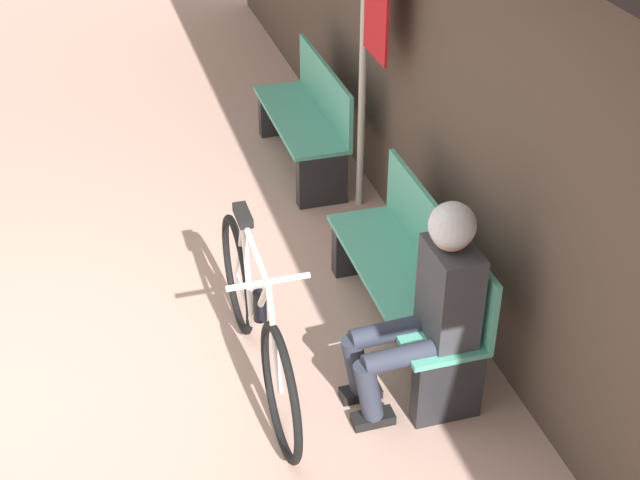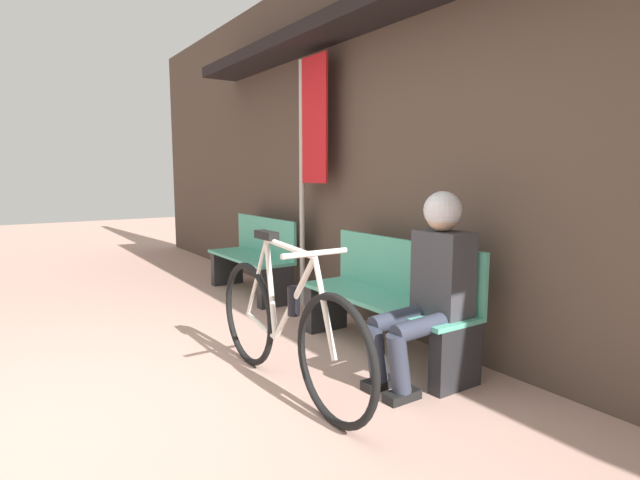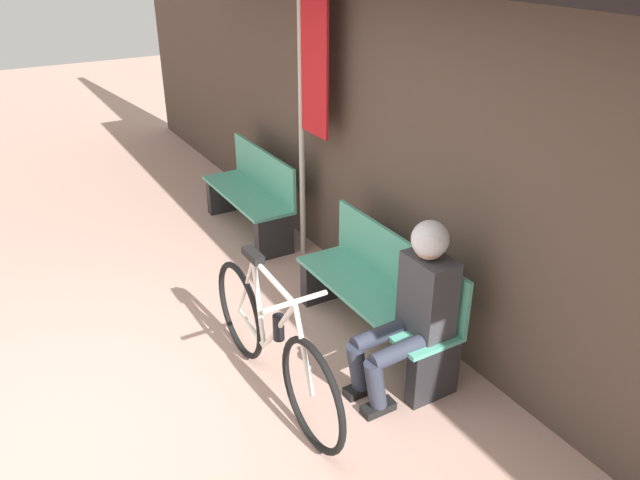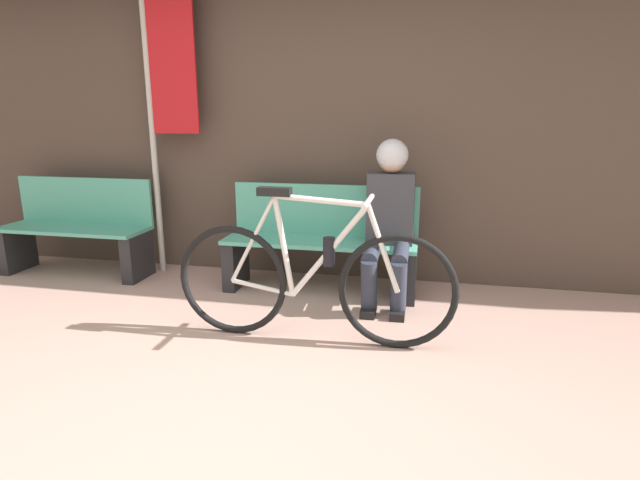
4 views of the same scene
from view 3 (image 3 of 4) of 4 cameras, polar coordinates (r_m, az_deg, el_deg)
ground_plane at (r=4.15m, az=-19.54°, el=-16.30°), size 24.00×24.00×0.00m
storefront_wall at (r=4.25m, az=10.41°, el=11.77°), size 12.00×0.56×3.20m
park_bench_near at (r=4.47m, az=5.36°, el=-5.19°), size 1.48×0.42×0.82m
bicycle at (r=3.98m, az=-4.40°, el=-9.46°), size 1.71×0.40×0.94m
person_seated at (r=3.90m, az=8.70°, el=-5.40°), size 0.34×0.64×1.19m
park_bench_far at (r=6.16m, az=-6.31°, el=3.93°), size 1.29×0.42×0.82m
banner_pole at (r=5.19m, az=-0.99°, el=13.42°), size 0.45×0.05×2.34m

